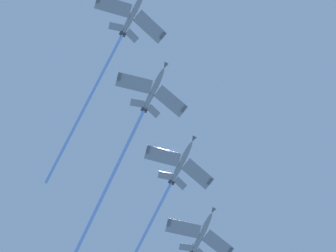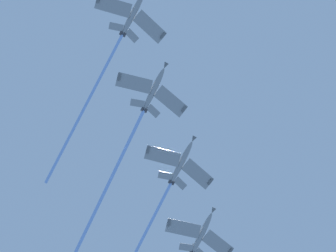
% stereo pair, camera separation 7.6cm
% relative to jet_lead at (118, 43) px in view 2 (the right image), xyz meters
% --- Properties ---
extents(jet_lead, '(49.39, 20.13, 26.61)m').
position_rel_jet_lead_xyz_m(jet_lead, '(0.00, 0.00, 0.00)').
color(jet_lead, gray).
extents(jet_second, '(52.45, 20.12, 27.21)m').
position_rel_jet_lead_xyz_m(jet_second, '(-14.83, 13.66, -9.12)').
color(jet_second, gray).
extents(jet_third, '(55.82, 20.13, 28.72)m').
position_rel_jet_lead_xyz_m(jet_third, '(-26.53, 28.54, -15.44)').
color(jet_third, gray).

